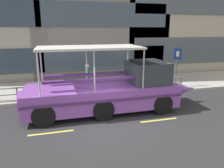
# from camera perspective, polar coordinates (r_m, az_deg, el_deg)

# --- Properties ---
(ground_plane) EXTENTS (120.00, 120.00, 0.00)m
(ground_plane) POSITION_cam_1_polar(r_m,az_deg,el_deg) (9.96, -1.89, -9.66)
(ground_plane) COLOR #2B2B2D
(sidewalk) EXTENTS (32.00, 4.80, 0.18)m
(sidewalk) POSITION_cam_1_polar(r_m,az_deg,el_deg) (15.13, -6.74, -0.88)
(sidewalk) COLOR #A8A59E
(sidewalk) RESTS_ON ground_plane
(curb_edge) EXTENTS (32.00, 0.18, 0.18)m
(curb_edge) POSITION_cam_1_polar(r_m,az_deg,el_deg) (12.78, -5.08, -3.74)
(curb_edge) COLOR #B2ADA3
(curb_edge) RESTS_ON ground_plane
(lane_centreline) EXTENTS (25.80, 0.12, 0.01)m
(lane_centreline) POSITION_cam_1_polar(r_m,az_deg,el_deg) (9.38, -0.96, -11.23)
(lane_centreline) COLOR #DBD64C
(lane_centreline) RESTS_ON ground_plane
(curb_guardrail) EXTENTS (12.18, 0.09, 0.78)m
(curb_guardrail) POSITION_cam_1_polar(r_m,az_deg,el_deg) (12.94, -5.00, -0.67)
(curb_guardrail) COLOR gray
(curb_guardrail) RESTS_ON sidewalk
(parking_sign) EXTENTS (0.60, 0.12, 2.66)m
(parking_sign) POSITION_cam_1_polar(r_m,az_deg,el_deg) (15.20, 17.01, 5.97)
(parking_sign) COLOR #4C4F54
(parking_sign) RESTS_ON sidewalk
(duck_tour_boat) EXTENTS (9.33, 2.61, 3.29)m
(duck_tour_boat) POSITION_cam_1_polar(r_m,az_deg,el_deg) (10.84, 0.03, -1.65)
(duck_tour_boat) COLOR purple
(duck_tour_boat) RESTS_ON ground_plane
(pedestrian_near_bow) EXTENTS (0.49, 0.26, 1.74)m
(pedestrian_near_bow) POSITION_cam_1_polar(r_m,az_deg,el_deg) (14.45, 8.45, 2.97)
(pedestrian_near_bow) COLOR #47423D
(pedestrian_near_bow) RESTS_ON sidewalk
(pedestrian_mid_left) EXTENTS (0.32, 0.43, 1.68)m
(pedestrian_mid_left) POSITION_cam_1_polar(r_m,az_deg,el_deg) (14.13, -6.60, 2.63)
(pedestrian_mid_left) COLOR #47423D
(pedestrian_mid_left) RESTS_ON sidewalk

